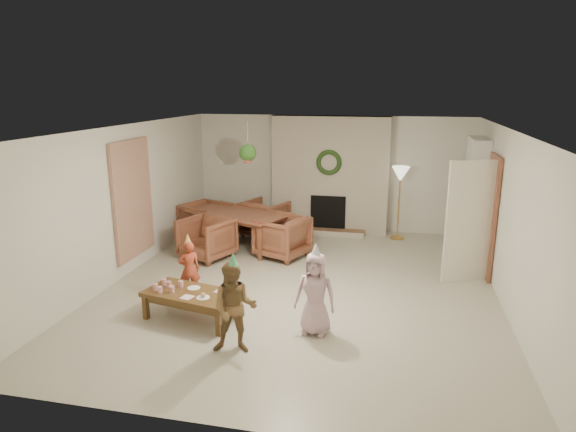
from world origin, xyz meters
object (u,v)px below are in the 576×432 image
(dining_chair_right, at_px, (282,237))
(child_pink, at_px, (315,294))
(dining_chair_far, at_px, (264,218))
(dining_chair_left, at_px, (206,221))
(child_red, at_px, (189,270))
(child_plaid, at_px, (234,308))
(dining_chair_near, at_px, (207,238))
(coffee_table_top, at_px, (192,294))
(dining_table, at_px, (238,229))

(dining_chair_right, xyz_separation_m, child_pink, (1.08, -2.83, 0.16))
(dining_chair_far, xyz_separation_m, dining_chair_left, (-1.15, -0.47, 0.00))
(child_red, distance_m, child_plaid, 1.81)
(dining_chair_near, bearing_deg, dining_chair_far, 90.00)
(child_red, xyz_separation_m, child_pink, (2.03, -0.72, 0.10))
(coffee_table_top, height_order, child_red, child_red)
(dining_chair_near, height_order, dining_chair_right, same)
(child_pink, bearing_deg, dining_chair_near, 139.26)
(dining_chair_left, bearing_deg, child_red, -140.36)
(dining_table, distance_m, dining_chair_far, 0.88)
(coffee_table_top, distance_m, child_red, 0.75)
(dining_chair_near, distance_m, child_red, 1.78)
(dining_chair_left, distance_m, child_red, 3.01)
(dining_chair_left, relative_size, coffee_table_top, 0.66)
(dining_chair_far, bearing_deg, coffee_table_top, 113.50)
(dining_chair_left, height_order, coffee_table_top, dining_chair_left)
(dining_chair_right, xyz_separation_m, child_plaid, (0.22, -3.49, 0.18))
(coffee_table_top, relative_size, child_pink, 1.19)
(dining_chair_far, xyz_separation_m, dining_chair_right, (0.67, -1.23, 0.00))
(dining_table, bearing_deg, child_pink, -34.45)
(dining_chair_far, height_order, child_red, child_red)
(dining_chair_right, height_order, child_plaid, child_plaid)
(dining_chair_far, bearing_deg, dining_chair_right, 141.34)
(coffee_table_top, xyz_separation_m, child_plaid, (0.84, -0.70, 0.20))
(dining_chair_far, bearing_deg, dining_chair_near, 90.00)
(child_plaid, bearing_deg, child_pink, 27.39)
(dining_chair_near, bearing_deg, dining_chair_right, 38.66)
(coffee_table_top, bearing_deg, dining_chair_far, 102.56)
(child_plaid, xyz_separation_m, child_pink, (0.86, 0.66, -0.02))
(dining_chair_left, distance_m, child_pink, 4.62)
(coffee_table_top, relative_size, child_red, 1.45)
(dining_chair_left, xyz_separation_m, coffee_table_top, (1.19, -3.56, -0.02))
(child_pink, bearing_deg, dining_chair_far, 117.81)
(dining_table, xyz_separation_m, dining_chair_right, (1.01, -0.42, 0.04))
(dining_chair_right, distance_m, coffee_table_top, 2.86)
(dining_chair_right, bearing_deg, dining_table, -90.00)
(child_pink, bearing_deg, dining_table, 127.20)
(dining_table, xyz_separation_m, dining_chair_far, (0.34, 0.81, 0.04))
(dining_chair_right, bearing_deg, dining_chair_near, -51.34)
(dining_chair_left, relative_size, child_plaid, 0.75)
(dining_chair_far, distance_m, dining_chair_right, 1.40)
(dining_chair_near, distance_m, dining_chair_left, 1.24)
(dining_chair_far, bearing_deg, child_pink, 136.16)
(dining_chair_left, bearing_deg, coffee_table_top, -138.63)
(child_plaid, bearing_deg, coffee_table_top, 130.01)
(dining_chair_left, xyz_separation_m, dining_chair_right, (1.81, -0.76, 0.00))
(coffee_table_top, height_order, child_pink, child_pink)
(dining_chair_near, distance_m, child_plaid, 3.49)
(coffee_table_top, bearing_deg, child_pink, 10.63)
(dining_table, height_order, coffee_table_top, dining_table)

